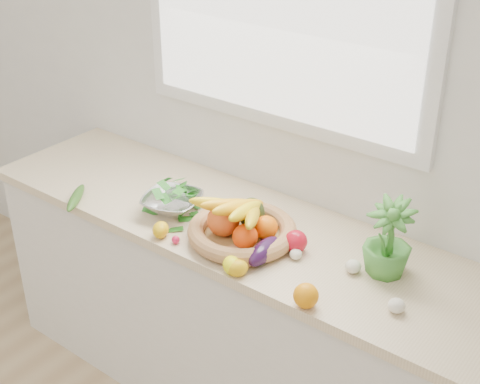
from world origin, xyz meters
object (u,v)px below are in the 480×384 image
Objects in this scene: apple at (296,241)px; cucumber at (76,198)px; fruit_basket at (242,226)px; eggplant at (264,251)px; potted_herb at (388,240)px; colander_with_spinach at (172,199)px.

apple reaches higher than cucumber.
cucumber is 0.49× the size of fruit_basket.
fruit_basket reaches higher than eggplant.
eggplant is at bearing -117.09° from apple.
potted_herb is 0.54m from fruit_basket.
eggplant is at bearing -22.46° from fruit_basket.
potted_herb is 0.66× the size of fruit_basket.
fruit_basket is (-0.21, -0.05, 0.01)m from apple.
fruit_basket is at bearing 15.25° from cucumber.
potted_herb reaches higher than fruit_basket.
apple is 0.28× the size of potted_herb.
fruit_basket is 1.61× the size of colander_with_spinach.
potted_herb is at bearing 14.47° from fruit_basket.
fruit_basket is at bearing 157.54° from eggplant.
colander_with_spinach reaches higher than eggplant.
apple is 0.13m from eggplant.
apple reaches higher than eggplant.
colander_with_spinach is at bearing 174.15° from eggplant.
colander_with_spinach is (-0.48, 0.05, 0.02)m from eggplant.
colander_with_spinach reaches higher than cucumber.
eggplant is (-0.06, -0.11, -0.01)m from apple.
eggplant is 0.49m from colander_with_spinach.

